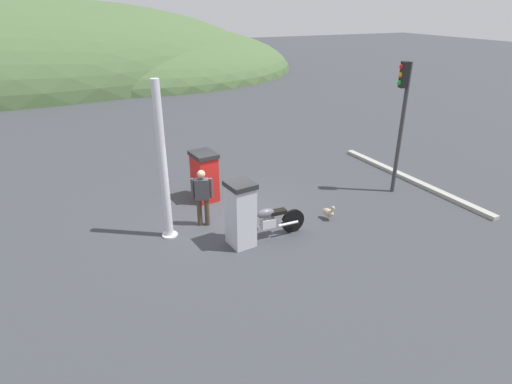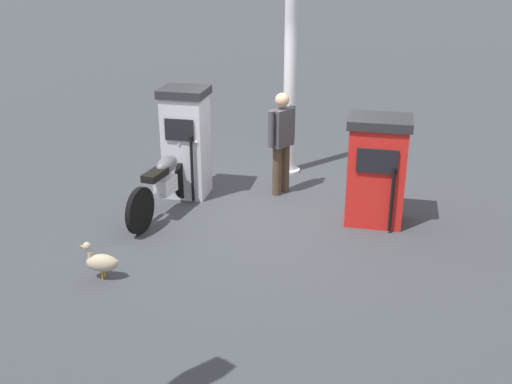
% 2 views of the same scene
% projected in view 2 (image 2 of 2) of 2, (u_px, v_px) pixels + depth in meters
% --- Properties ---
extents(ground_plane, '(120.00, 120.00, 0.00)m').
position_uv_depth(ground_plane, '(272.00, 211.00, 8.85)').
color(ground_plane, '#383A3F').
extents(fuel_pump_near, '(0.70, 0.75, 1.66)m').
position_uv_depth(fuel_pump_near, '(186.00, 142.00, 9.15)').
color(fuel_pump_near, silver).
rests_on(fuel_pump_near, ground).
extents(fuel_pump_far, '(0.76, 0.92, 1.49)m').
position_uv_depth(fuel_pump_far, '(377.00, 170.00, 8.26)').
color(fuel_pump_far, red).
rests_on(fuel_pump_far, ground).
extents(motorcycle_near_pump, '(1.97, 0.56, 0.96)m').
position_uv_depth(motorcycle_near_pump, '(165.00, 183.00, 8.63)').
color(motorcycle_near_pump, black).
rests_on(motorcycle_near_pump, ground).
extents(attendant_person, '(0.56, 0.32, 1.57)m').
position_uv_depth(attendant_person, '(282.00, 137.00, 9.18)').
color(attendant_person, '#473828').
rests_on(attendant_person, ground).
extents(wandering_duck, '(0.27, 0.45, 0.46)m').
position_uv_depth(wandering_duck, '(101.00, 262.00, 6.98)').
color(wandering_duck, tan).
rests_on(wandering_duck, ground).
extents(canopy_support_pole, '(0.40, 0.40, 3.95)m').
position_uv_depth(canopy_support_pole, '(290.00, 59.00, 9.71)').
color(canopy_support_pole, silver).
rests_on(canopy_support_pole, ground).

